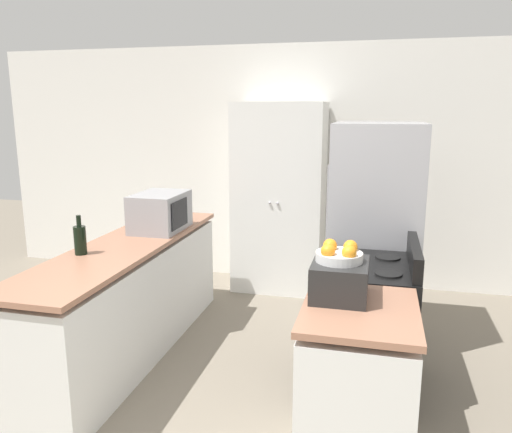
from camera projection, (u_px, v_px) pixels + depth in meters
The scene contains 10 objects.
wall_back at pixel (290, 166), 5.53m from camera, with size 7.00×0.06×2.60m.
counter_left at pixel (128, 300), 3.94m from camera, with size 0.60×2.48×0.90m.
counter_right at pixel (357, 389), 2.69m from camera, with size 0.60×0.75×0.90m.
pantry_cabinet at pixel (279, 198), 5.29m from camera, with size 0.94×0.60×1.99m.
stove at pixel (365, 326), 3.41m from camera, with size 0.66×0.76×1.06m.
refrigerator at pixel (374, 235), 4.07m from camera, with size 0.73×0.77×1.81m.
microwave at pixel (160, 212), 4.24m from camera, with size 0.39×0.53×0.32m.
wine_bottle at pixel (80, 239), 3.53m from camera, with size 0.09×0.09×0.28m.
toaster_oven at pixel (340, 279), 2.73m from camera, with size 0.31×0.36×0.20m.
fruit_bowl at pixel (339, 254), 2.71m from camera, with size 0.26×0.26×0.11m.
Camera 1 is at (0.96, -2.02, 1.91)m, focal length 35.00 mm.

